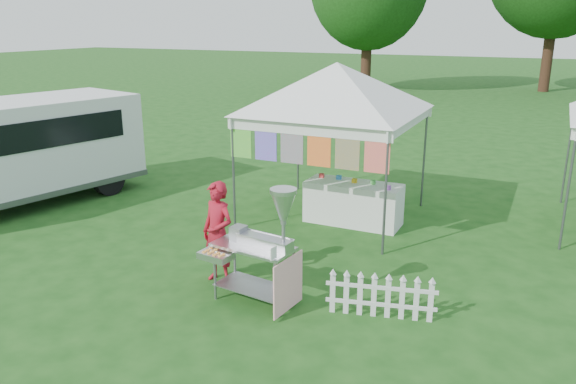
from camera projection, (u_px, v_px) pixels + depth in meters
The scene contains 7 objects.
ground at pixel (246, 289), 8.13m from camera, with size 120.00×120.00×0.00m, color #174714.
canopy_main at pixel (337, 63), 10.28m from camera, with size 4.24×4.24×3.45m.
donut_cart at pixel (264, 237), 7.37m from camera, with size 1.29×0.80×1.69m.
vendor at pixel (218, 233), 8.16m from camera, with size 0.56×0.37×1.53m, color #A61425.
cargo_van at pixel (16, 150), 11.65m from camera, with size 3.29×5.55×2.16m.
picket_fence at pixel (381, 297), 7.28m from camera, with size 1.40×0.37×0.56m.
display_table at pixel (353, 203), 10.68m from camera, with size 1.80×0.70×0.80m, color white.
Camera 1 is at (3.71, -6.39, 3.71)m, focal length 35.00 mm.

